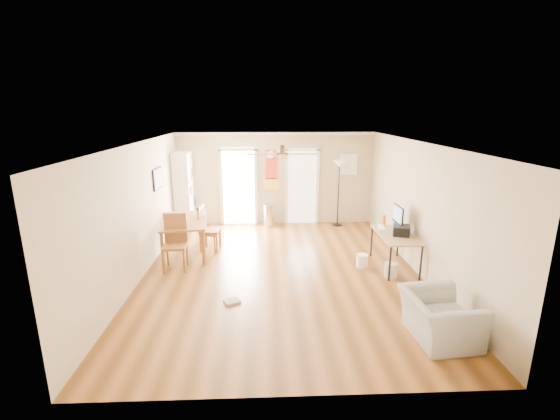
{
  "coord_description": "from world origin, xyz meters",
  "views": [
    {
      "loc": [
        -0.33,
        -7.22,
        3.21
      ],
      "look_at": [
        0.0,
        0.6,
        1.15
      ],
      "focal_mm": 24.61,
      "sensor_mm": 36.0,
      "label": 1
    }
  ],
  "objects_px": {
    "computer_desk": "(394,251)",
    "dining_table": "(185,237)",
    "dining_chair_right_b": "(210,231)",
    "bookshelf": "(184,190)",
    "wastebasket_b": "(391,270)",
    "armchair": "(439,318)",
    "trash_can": "(269,215)",
    "dining_chair_right_a": "(210,228)",
    "printer": "(401,230)",
    "wastebasket_a": "(362,261)",
    "torchiere_lamp": "(338,194)",
    "dining_chair_near": "(175,243)"
  },
  "relations": [
    {
      "from": "dining_chair_near",
      "to": "dining_chair_right_a",
      "type": "bearing_deg",
      "value": 60.42
    },
    {
      "from": "trash_can",
      "to": "dining_table",
      "type": "bearing_deg",
      "value": -133.29
    },
    {
      "from": "bookshelf",
      "to": "trash_can",
      "type": "distance_m",
      "value": 2.43
    },
    {
      "from": "dining_table",
      "to": "armchair",
      "type": "bearing_deg",
      "value": -39.67
    },
    {
      "from": "dining_chair_right_b",
      "to": "torchiere_lamp",
      "type": "bearing_deg",
      "value": -46.99
    },
    {
      "from": "dining_table",
      "to": "bookshelf",
      "type": "bearing_deg",
      "value": 100.22
    },
    {
      "from": "trash_can",
      "to": "wastebasket_b",
      "type": "distance_m",
      "value": 4.24
    },
    {
      "from": "dining_chair_right_b",
      "to": "torchiere_lamp",
      "type": "height_order",
      "value": "torchiere_lamp"
    },
    {
      "from": "bookshelf",
      "to": "dining_table",
      "type": "distance_m",
      "value": 2.18
    },
    {
      "from": "dining_chair_right_a",
      "to": "trash_can",
      "type": "xyz_separation_m",
      "value": [
        1.4,
        1.85,
        -0.22
      ]
    },
    {
      "from": "dining_chair_right_a",
      "to": "wastebasket_b",
      "type": "relative_size",
      "value": 3.73
    },
    {
      "from": "torchiere_lamp",
      "to": "dining_chair_right_b",
      "type": "bearing_deg",
      "value": -151.14
    },
    {
      "from": "bookshelf",
      "to": "wastebasket_b",
      "type": "distance_m",
      "value": 5.91
    },
    {
      "from": "torchiere_lamp",
      "to": "wastebasket_a",
      "type": "distance_m",
      "value": 3.08
    },
    {
      "from": "dining_chair_near",
      "to": "wastebasket_b",
      "type": "distance_m",
      "value": 4.38
    },
    {
      "from": "printer",
      "to": "dining_chair_right_b",
      "type": "bearing_deg",
      "value": -179.44
    },
    {
      "from": "bookshelf",
      "to": "wastebasket_b",
      "type": "bearing_deg",
      "value": -19.68
    },
    {
      "from": "dining_chair_right_b",
      "to": "computer_desk",
      "type": "xyz_separation_m",
      "value": [
        3.96,
        -1.19,
        -0.11
      ]
    },
    {
      "from": "computer_desk",
      "to": "wastebasket_a",
      "type": "relative_size",
      "value": 4.98
    },
    {
      "from": "dining_table",
      "to": "trash_can",
      "type": "height_order",
      "value": "dining_table"
    },
    {
      "from": "computer_desk",
      "to": "trash_can",
      "type": "bearing_deg",
      "value": 129.93
    },
    {
      "from": "dining_chair_right_a",
      "to": "printer",
      "type": "distance_m",
      "value": 4.25
    },
    {
      "from": "wastebasket_a",
      "to": "wastebasket_b",
      "type": "bearing_deg",
      "value": -49.31
    },
    {
      "from": "dining_chair_right_b",
      "to": "torchiere_lamp",
      "type": "distance_m",
      "value": 3.84
    },
    {
      "from": "dining_chair_right_a",
      "to": "bookshelf",
      "type": "bearing_deg",
      "value": 32.94
    },
    {
      "from": "bookshelf",
      "to": "armchair",
      "type": "distance_m",
      "value": 7.34
    },
    {
      "from": "trash_can",
      "to": "wastebasket_b",
      "type": "relative_size",
      "value": 2.18
    },
    {
      "from": "dining_table",
      "to": "dining_chair_near",
      "type": "xyz_separation_m",
      "value": [
        -0.02,
        -0.89,
        0.17
      ]
    },
    {
      "from": "computer_desk",
      "to": "dining_table",
      "type": "bearing_deg",
      "value": 167.55
    },
    {
      "from": "dining_table",
      "to": "computer_desk",
      "type": "distance_m",
      "value": 4.62
    },
    {
      "from": "dining_chair_right_a",
      "to": "printer",
      "type": "xyz_separation_m",
      "value": [
        4.05,
        -1.25,
        0.29
      ]
    },
    {
      "from": "wastebasket_a",
      "to": "wastebasket_b",
      "type": "distance_m",
      "value": 0.68
    },
    {
      "from": "dining_chair_right_a",
      "to": "wastebasket_b",
      "type": "height_order",
      "value": "dining_chair_right_a"
    },
    {
      "from": "dining_chair_right_b",
      "to": "wastebasket_a",
      "type": "xyz_separation_m",
      "value": [
        3.31,
        -1.14,
        -0.34
      ]
    },
    {
      "from": "dining_table",
      "to": "computer_desk",
      "type": "xyz_separation_m",
      "value": [
        4.51,
        -1.0,
        -0.03
      ]
    },
    {
      "from": "dining_chair_near",
      "to": "printer",
      "type": "distance_m",
      "value": 4.63
    },
    {
      "from": "trash_can",
      "to": "armchair",
      "type": "relative_size",
      "value": 0.61
    },
    {
      "from": "dining_table",
      "to": "dining_chair_right_a",
      "type": "xyz_separation_m",
      "value": [
        0.55,
        0.22,
        0.13
      ]
    },
    {
      "from": "bookshelf",
      "to": "computer_desk",
      "type": "xyz_separation_m",
      "value": [
        4.88,
        -3.04,
        -0.69
      ]
    },
    {
      "from": "computer_desk",
      "to": "wastebasket_a",
      "type": "distance_m",
      "value": 0.69
    },
    {
      "from": "computer_desk",
      "to": "armchair",
      "type": "xyz_separation_m",
      "value": [
        -0.21,
        -2.57,
        -0.03
      ]
    },
    {
      "from": "dining_chair_near",
      "to": "wastebasket_b",
      "type": "height_order",
      "value": "dining_chair_near"
    },
    {
      "from": "wastebasket_b",
      "to": "armchair",
      "type": "relative_size",
      "value": 0.28
    },
    {
      "from": "dining_chair_near",
      "to": "armchair",
      "type": "xyz_separation_m",
      "value": [
        4.32,
        -2.67,
        -0.23
      ]
    },
    {
      "from": "trash_can",
      "to": "armchair",
      "type": "xyz_separation_m",
      "value": [
        2.35,
        -5.63,
        0.02
      ]
    },
    {
      "from": "wastebasket_b",
      "to": "torchiere_lamp",
      "type": "bearing_deg",
      "value": 96.67
    },
    {
      "from": "printer",
      "to": "wastebasket_b",
      "type": "relative_size",
      "value": 1.3
    },
    {
      "from": "bookshelf",
      "to": "wastebasket_a",
      "type": "bearing_deg",
      "value": -18.07
    },
    {
      "from": "dining_chair_right_a",
      "to": "torchiere_lamp",
      "type": "xyz_separation_m",
      "value": [
        3.34,
        1.82,
        0.39
      ]
    },
    {
      "from": "dining_chair_near",
      "to": "wastebasket_a",
      "type": "bearing_deg",
      "value": -3.13
    }
  ]
}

